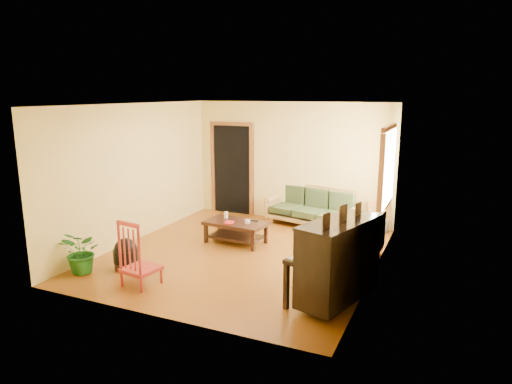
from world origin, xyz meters
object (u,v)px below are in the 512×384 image
at_px(potted_plant, 82,252).
at_px(armchair, 360,235).
at_px(piano, 338,263).
at_px(coffee_table, 236,232).
at_px(sofa, 311,208).
at_px(footstool, 126,257).
at_px(red_chair, 140,253).
at_px(ceramic_crock, 383,226).

bearing_deg(potted_plant, armchair, 32.39).
bearing_deg(piano, coffee_table, 160.61).
xyz_separation_m(sofa, footstool, (-2.03, -3.48, -0.22)).
height_order(coffee_table, potted_plant, potted_plant).
distance_m(sofa, armchair, 1.97).
xyz_separation_m(sofa, armchair, (1.31, -1.47, 0.00)).
distance_m(footstool, red_chair, 0.81).
distance_m(armchair, potted_plant, 4.54).
bearing_deg(sofa, red_chair, -96.89).
bearing_deg(armchair, potted_plant, -144.05).
xyz_separation_m(armchair, red_chair, (-2.72, -2.43, 0.09)).
bearing_deg(footstool, potted_plant, -139.69).
xyz_separation_m(armchair, potted_plant, (-3.84, -2.43, -0.06)).
height_order(piano, red_chair, piano).
relative_size(ceramic_crock, potted_plant, 0.38).
bearing_deg(coffee_table, sofa, 58.62).
relative_size(sofa, ceramic_crock, 7.18).
xyz_separation_m(footstool, red_chair, (0.62, -0.41, 0.31)).
xyz_separation_m(armchair, piano, (0.08, -1.87, 0.17)).
distance_m(armchair, footstool, 3.91).
height_order(armchair, footstool, armchair).
distance_m(armchair, red_chair, 3.65).
xyz_separation_m(footstool, ceramic_crock, (3.49, 3.69, -0.06)).
height_order(ceramic_crock, potted_plant, potted_plant).
relative_size(armchair, potted_plant, 1.18).
xyz_separation_m(coffee_table, footstool, (-1.05, -1.88, -0.02)).
bearing_deg(ceramic_crock, potted_plant, -134.14).
bearing_deg(coffee_table, red_chair, -100.56).
bearing_deg(footstool, red_chair, -33.50).
height_order(footstool, potted_plant, potted_plant).
bearing_deg(red_chair, piano, 20.16).
distance_m(sofa, potted_plant, 4.65).
distance_m(sofa, coffee_table, 1.89).
distance_m(coffee_table, potted_plant, 2.77).
xyz_separation_m(red_chair, ceramic_crock, (2.87, 4.10, -0.37)).
xyz_separation_m(sofa, coffee_table, (-0.98, -1.61, -0.20)).
xyz_separation_m(piano, red_chair, (-2.80, -0.56, -0.08)).
relative_size(armchair, red_chair, 0.82).
height_order(piano, footstool, piano).
height_order(armchair, potted_plant, armchair).
bearing_deg(red_chair, armchair, 50.61).
bearing_deg(coffee_table, armchair, 3.46).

